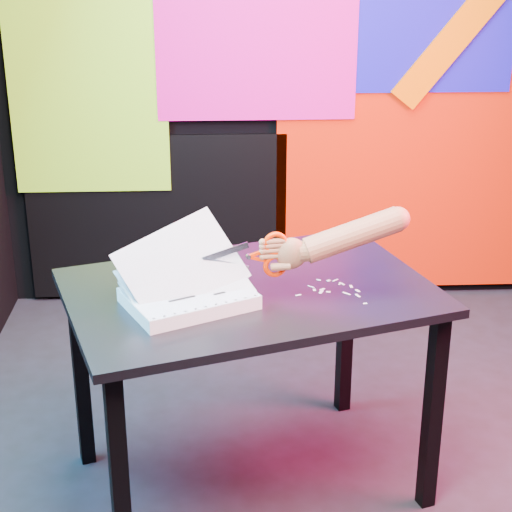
{
  "coord_description": "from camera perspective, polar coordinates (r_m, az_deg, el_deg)",
  "views": [
    {
      "loc": [
        -0.44,
        -2.63,
        1.88
      ],
      "look_at": [
        -0.33,
        -0.12,
        0.87
      ],
      "focal_mm": 60.0,
      "sensor_mm": 36.0,
      "label": 1
    }
  ],
  "objects": [
    {
      "name": "room",
      "position": [
        2.71,
        6.89,
        10.54
      ],
      "size": [
        3.01,
        3.01,
        2.71
      ],
      "color": "#24252E",
      "rests_on": "ground"
    },
    {
      "name": "hand_forearm",
      "position": [
        2.74,
        5.77,
        1.22
      ],
      "size": [
        0.48,
        0.13,
        0.19
      ],
      "rotation": [
        0.0,
        0.0,
        0.15
      ],
      "color": "#95643E",
      "rests_on": "work_table"
    },
    {
      "name": "work_table",
      "position": [
        2.8,
        -0.43,
        -3.93
      ],
      "size": [
        1.34,
        1.09,
        0.75
      ],
      "rotation": [
        0.0,
        0.0,
        0.31
      ],
      "color": "black",
      "rests_on": "ground"
    },
    {
      "name": "paper_clippings",
      "position": [
        2.77,
        5.2,
        -2.2
      ],
      "size": [
        0.22,
        0.2,
        0.0
      ],
      "color": "silver",
      "rests_on": "work_table"
    },
    {
      "name": "backdrop",
      "position": [
        4.22,
        4.3,
        9.22
      ],
      "size": [
        2.88,
        0.05,
        2.08
      ],
      "color": "red",
      "rests_on": "ground"
    },
    {
      "name": "printout_stack",
      "position": [
        2.65,
        -4.53,
        -2.71
      ],
      "size": [
        0.46,
        0.41,
        0.28
      ],
      "rotation": [
        0.0,
        0.0,
        0.46
      ],
      "color": "beige",
      "rests_on": "work_table"
    },
    {
      "name": "scissors",
      "position": [
        2.69,
        0.9,
        0.06
      ],
      "size": [
        0.27,
        0.05,
        0.15
      ],
      "rotation": [
        0.0,
        0.0,
        0.15
      ],
      "color": "#B1BACB",
      "rests_on": "printout_stack"
    }
  ]
}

